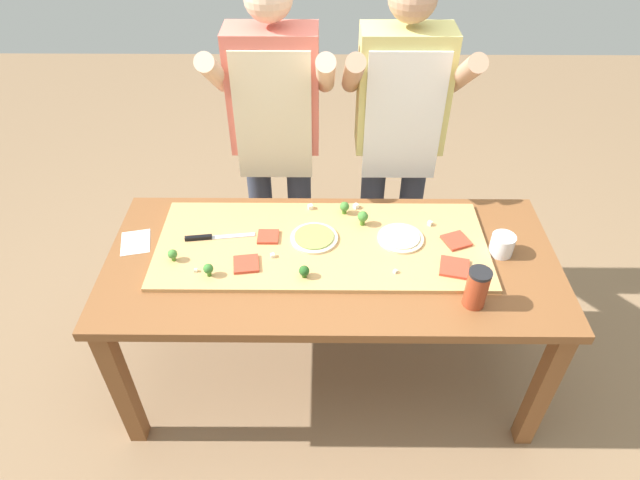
# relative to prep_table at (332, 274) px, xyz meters

# --- Properties ---
(ground_plane) EXTENTS (8.00, 8.00, 0.00)m
(ground_plane) POSITION_rel_prep_table_xyz_m (0.00, 0.00, -0.67)
(ground_plane) COLOR #896B4C
(prep_table) EXTENTS (1.81, 0.80, 0.76)m
(prep_table) POSITION_rel_prep_table_xyz_m (0.00, 0.00, 0.00)
(prep_table) COLOR brown
(prep_table) RESTS_ON ground
(cutting_board) EXTENTS (1.35, 0.54, 0.02)m
(cutting_board) POSITION_rel_prep_table_xyz_m (-0.04, 0.07, 0.10)
(cutting_board) COLOR tan
(cutting_board) RESTS_ON prep_table
(chefs_knife) EXTENTS (0.29, 0.06, 0.02)m
(chefs_knife) POSITION_rel_prep_table_xyz_m (-0.50, 0.09, 0.12)
(chefs_knife) COLOR #B7BABF
(chefs_knife) RESTS_ON cutting_board
(pizza_whole_pesto_green) EXTENTS (0.20, 0.20, 0.02)m
(pizza_whole_pesto_green) POSITION_rel_prep_table_xyz_m (-0.07, 0.09, 0.12)
(pizza_whole_pesto_green) COLOR beige
(pizza_whole_pesto_green) RESTS_ON cutting_board
(pizza_whole_cheese_artichoke) EXTENTS (0.19, 0.19, 0.02)m
(pizza_whole_cheese_artichoke) POSITION_rel_prep_table_xyz_m (0.28, 0.09, 0.12)
(pizza_whole_cheese_artichoke) COLOR beige
(pizza_whole_cheese_artichoke) RESTS_ON cutting_board
(pizza_slice_far_left) EXTENTS (0.13, 0.13, 0.01)m
(pizza_slice_far_left) POSITION_rel_prep_table_xyz_m (0.47, -0.08, 0.12)
(pizza_slice_far_left) COLOR #BC3D28
(pizza_slice_far_left) RESTS_ON cutting_board
(pizza_slice_near_left) EXTENTS (0.13, 0.13, 0.01)m
(pizza_slice_near_left) POSITION_rel_prep_table_xyz_m (0.51, 0.08, 0.12)
(pizza_slice_near_left) COLOR #BC3D28
(pizza_slice_near_left) RESTS_ON cutting_board
(pizza_slice_far_right) EXTENTS (0.09, 0.09, 0.01)m
(pizza_slice_far_right) POSITION_rel_prep_table_xyz_m (-0.26, 0.10, 0.12)
(pizza_slice_far_right) COLOR #BC3D28
(pizza_slice_far_right) RESTS_ON cutting_board
(pizza_slice_near_right) EXTENTS (0.11, 0.11, 0.01)m
(pizza_slice_near_right) POSITION_rel_prep_table_xyz_m (-0.34, -0.07, 0.12)
(pizza_slice_near_right) COLOR #BC3D28
(pizza_slice_near_right) RESTS_ON cutting_board
(broccoli_floret_center_left) EXTENTS (0.04, 0.04, 0.06)m
(broccoli_floret_center_left) POSITION_rel_prep_table_xyz_m (0.06, 0.27, 0.15)
(broccoli_floret_center_left) COLOR #487A23
(broccoli_floret_center_left) RESTS_ON cutting_board
(broccoli_floret_center_right) EXTENTS (0.04, 0.04, 0.05)m
(broccoli_floret_center_right) POSITION_rel_prep_table_xyz_m (-0.63, -0.04, 0.14)
(broccoli_floret_center_right) COLOR #487A23
(broccoli_floret_center_right) RESTS_ON cutting_board
(broccoli_floret_front_right) EXTENTS (0.04, 0.04, 0.05)m
(broccoli_floret_front_right) POSITION_rel_prep_table_xyz_m (-0.11, -0.13, 0.14)
(broccoli_floret_front_right) COLOR #2C5915
(broccoli_floret_front_right) RESTS_ON cutting_board
(broccoli_floret_back_left) EXTENTS (0.05, 0.05, 0.07)m
(broccoli_floret_back_left) POSITION_rel_prep_table_xyz_m (0.13, 0.19, 0.15)
(broccoli_floret_back_left) COLOR #487A23
(broccoli_floret_back_left) RESTS_ON cutting_board
(broccoli_floret_back_right) EXTENTS (0.04, 0.04, 0.05)m
(broccoli_floret_back_right) POSITION_rel_prep_table_xyz_m (-0.47, -0.12, 0.15)
(broccoli_floret_back_right) COLOR #3F7220
(broccoli_floret_back_right) RESTS_ON cutting_board
(cheese_crumble_a) EXTENTS (0.01, 0.01, 0.01)m
(cheese_crumble_a) POSITION_rel_prep_table_xyz_m (-0.53, -0.10, 0.12)
(cheese_crumble_a) COLOR silver
(cheese_crumble_a) RESTS_ON cutting_board
(cheese_crumble_b) EXTENTS (0.03, 0.03, 0.02)m
(cheese_crumble_b) POSITION_rel_prep_table_xyz_m (0.42, 0.19, 0.12)
(cheese_crumble_b) COLOR silver
(cheese_crumble_b) RESTS_ON cutting_board
(cheese_crumble_c) EXTENTS (0.03, 0.03, 0.02)m
(cheese_crumble_c) POSITION_rel_prep_table_xyz_m (0.11, 0.31, 0.12)
(cheese_crumble_c) COLOR white
(cheese_crumble_c) RESTS_ON cutting_board
(cheese_crumble_d) EXTENTS (0.02, 0.02, 0.02)m
(cheese_crumble_d) POSITION_rel_prep_table_xyz_m (-0.09, 0.30, 0.12)
(cheese_crumble_d) COLOR white
(cheese_crumble_d) RESTS_ON cutting_board
(cheese_crumble_e) EXTENTS (0.02, 0.02, 0.02)m
(cheese_crumble_e) POSITION_rel_prep_table_xyz_m (-0.24, -0.02, 0.12)
(cheese_crumble_e) COLOR white
(cheese_crumble_e) RESTS_ON cutting_board
(cheese_crumble_f) EXTENTS (0.02, 0.02, 0.01)m
(cheese_crumble_f) POSITION_rel_prep_table_xyz_m (0.24, -0.10, 0.12)
(cheese_crumble_f) COLOR silver
(cheese_crumble_f) RESTS_ON cutting_board
(flour_cup) EXTENTS (0.10, 0.10, 0.09)m
(flour_cup) POSITION_rel_prep_table_xyz_m (0.68, 0.03, 0.13)
(flour_cup) COLOR white
(flour_cup) RESTS_ON prep_table
(sauce_jar) EXTENTS (0.08, 0.08, 0.16)m
(sauce_jar) POSITION_rel_prep_table_xyz_m (0.52, -0.24, 0.17)
(sauce_jar) COLOR #99381E
(sauce_jar) RESTS_ON prep_table
(recipe_note) EXTENTS (0.15, 0.17, 0.00)m
(recipe_note) POSITION_rel_prep_table_xyz_m (-0.81, 0.09, 0.10)
(recipe_note) COLOR white
(recipe_note) RESTS_ON prep_table
(cook_left) EXTENTS (0.54, 0.39, 1.67)m
(cook_left) POSITION_rel_prep_table_xyz_m (-0.26, 0.64, 0.33)
(cook_left) COLOR #333847
(cook_left) RESTS_ON ground
(cook_right) EXTENTS (0.54, 0.39, 1.67)m
(cook_right) POSITION_rel_prep_table_xyz_m (0.31, 0.64, 0.33)
(cook_right) COLOR #333847
(cook_right) RESTS_ON ground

